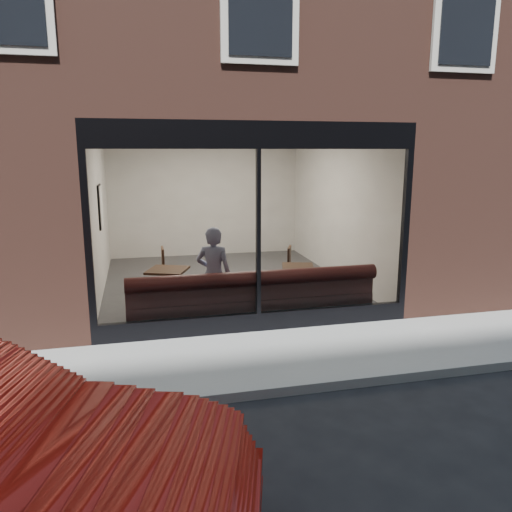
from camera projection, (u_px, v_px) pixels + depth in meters
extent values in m
plane|color=black|center=(299.00, 391.00, 5.89)|extent=(120.00, 120.00, 0.00)
cube|color=gray|center=(276.00, 357.00, 6.84)|extent=(40.00, 2.00, 0.01)
cube|color=gray|center=(301.00, 388.00, 5.83)|extent=(40.00, 0.10, 0.12)
cube|color=brown|center=(54.00, 199.00, 12.31)|extent=(2.50, 12.00, 3.20)
cube|color=brown|center=(338.00, 193.00, 14.02)|extent=(2.50, 12.00, 3.20)
cube|color=brown|center=(192.00, 188.00, 16.02)|extent=(5.00, 6.00, 3.20)
plane|color=#2D2D30|center=(226.00, 282.00, 10.64)|extent=(6.00, 6.00, 0.00)
plane|color=white|center=(224.00, 129.00, 9.98)|extent=(6.00, 6.00, 0.00)
plane|color=beige|center=(205.00, 196.00, 13.15)|extent=(5.00, 0.00, 5.00)
plane|color=beige|center=(99.00, 212.00, 9.74)|extent=(0.00, 6.00, 6.00)
plane|color=beige|center=(337.00, 205.00, 10.88)|extent=(0.00, 6.00, 6.00)
cube|color=black|center=(258.00, 322.00, 7.81)|extent=(5.00, 0.10, 0.30)
cube|color=black|center=(258.00, 135.00, 7.21)|extent=(5.00, 0.10, 0.40)
cube|color=black|center=(258.00, 234.00, 7.51)|extent=(0.06, 0.10, 2.50)
plane|color=white|center=(259.00, 234.00, 7.49)|extent=(4.80, 0.00, 4.80)
cube|color=#371415|center=(252.00, 309.00, 8.17)|extent=(4.00, 0.55, 0.45)
imported|color=#858EB4|center=(214.00, 275.00, 8.13)|extent=(0.68, 0.56, 1.58)
cube|color=black|center=(168.00, 270.00, 8.65)|extent=(0.83, 0.83, 0.04)
cube|color=black|center=(298.00, 267.00, 8.92)|extent=(0.68, 0.68, 0.04)
cube|color=black|center=(154.00, 284.00, 9.66)|extent=(0.42, 0.42, 0.04)
cube|color=black|center=(279.00, 282.00, 9.82)|extent=(0.51, 0.51, 0.04)
cube|color=white|center=(101.00, 207.00, 9.82)|extent=(0.02, 0.60, 0.80)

